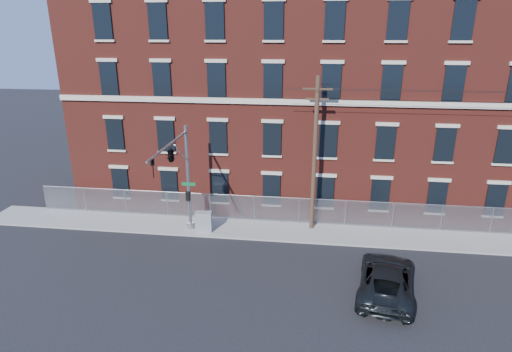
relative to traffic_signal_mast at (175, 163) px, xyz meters
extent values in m
plane|color=black|center=(6.00, -2.18, -5.39)|extent=(140.00, 140.00, 0.00)
cube|color=gray|center=(18.00, 2.82, -5.33)|extent=(65.00, 3.00, 0.12)
cube|color=maroon|center=(18.00, 11.82, 2.61)|extent=(55.00, 14.00, 16.00)
cube|color=#BEB49E|center=(18.00, 4.74, 2.91)|extent=(55.00, 0.18, 0.35)
cube|color=black|center=(-5.83, 4.76, -3.19)|extent=(1.20, 0.10, 2.20)
cube|color=black|center=(-5.83, 4.76, 0.41)|extent=(1.20, 0.10, 2.20)
cube|color=black|center=(-5.83, 4.76, 4.21)|extent=(1.20, 0.10, 2.20)
cube|color=black|center=(-5.83, 4.76, 7.81)|extent=(1.20, 0.10, 2.20)
cube|color=black|center=(-2.17, 4.76, -3.19)|extent=(1.20, 0.10, 2.20)
cube|color=black|center=(-2.17, 4.76, 0.41)|extent=(1.20, 0.10, 2.20)
cube|color=black|center=(-2.17, 4.76, 4.21)|extent=(1.20, 0.10, 2.20)
cube|color=black|center=(-2.17, 4.76, 7.81)|extent=(1.20, 0.10, 2.20)
cube|color=black|center=(1.50, 4.76, -3.19)|extent=(1.20, 0.10, 2.20)
cube|color=black|center=(1.50, 4.76, 0.41)|extent=(1.20, 0.10, 2.20)
cube|color=black|center=(1.50, 4.76, 4.21)|extent=(1.20, 0.10, 2.20)
cube|color=black|center=(1.50, 4.76, 7.81)|extent=(1.20, 0.10, 2.20)
cube|color=black|center=(5.17, 4.76, -3.19)|extent=(1.20, 0.10, 2.20)
cube|color=black|center=(5.17, 4.76, 0.41)|extent=(1.20, 0.10, 2.20)
cube|color=black|center=(5.17, 4.76, 4.21)|extent=(1.20, 0.10, 2.20)
cube|color=black|center=(5.17, 4.76, 7.81)|extent=(1.20, 0.10, 2.20)
cube|color=black|center=(8.83, 4.76, -3.19)|extent=(1.20, 0.10, 2.20)
cube|color=black|center=(8.83, 4.76, 0.41)|extent=(1.20, 0.10, 2.20)
cube|color=black|center=(8.83, 4.76, 4.21)|extent=(1.20, 0.10, 2.20)
cube|color=black|center=(8.83, 4.76, 7.81)|extent=(1.20, 0.10, 2.20)
cube|color=black|center=(12.50, 4.76, -3.19)|extent=(1.20, 0.10, 2.20)
cube|color=black|center=(12.50, 4.76, 0.41)|extent=(1.20, 0.10, 2.20)
cube|color=black|center=(12.50, 4.76, 4.21)|extent=(1.20, 0.10, 2.20)
cube|color=black|center=(12.50, 4.76, 7.81)|extent=(1.20, 0.10, 2.20)
cube|color=black|center=(16.17, 4.76, -3.19)|extent=(1.20, 0.10, 2.20)
cube|color=black|center=(16.17, 4.76, 0.41)|extent=(1.20, 0.10, 2.20)
cube|color=black|center=(16.17, 4.76, 4.21)|extent=(1.20, 0.10, 2.20)
cube|color=black|center=(16.17, 4.76, 7.81)|extent=(1.20, 0.10, 2.20)
cube|color=black|center=(19.83, 4.76, -3.19)|extent=(1.20, 0.10, 2.20)
cube|color=black|center=(19.83, 4.76, 0.41)|extent=(1.20, 0.10, 2.20)
cube|color=#A5A8AD|center=(18.00, 4.12, -4.37)|extent=(59.00, 0.02, 1.80)
cylinder|color=#9EA0A5|center=(18.00, 4.12, -3.47)|extent=(59.00, 0.04, 0.04)
cylinder|color=#9EA0A5|center=(-11.50, 4.12, -4.37)|extent=(0.06, 0.06, 1.85)
cylinder|color=#9EA0A5|center=(-8.39, 4.12, -4.37)|extent=(0.06, 0.06, 1.85)
cylinder|color=#9EA0A5|center=(-5.29, 4.12, -4.37)|extent=(0.06, 0.06, 1.85)
cylinder|color=#9EA0A5|center=(-2.18, 4.12, -4.37)|extent=(0.06, 0.06, 1.85)
cylinder|color=#9EA0A5|center=(0.92, 4.12, -4.37)|extent=(0.06, 0.06, 1.85)
cylinder|color=#9EA0A5|center=(4.03, 4.12, -4.37)|extent=(0.06, 0.06, 1.85)
cylinder|color=#9EA0A5|center=(7.13, 4.12, -4.37)|extent=(0.06, 0.06, 1.85)
cylinder|color=#9EA0A5|center=(10.24, 4.12, -4.37)|extent=(0.06, 0.06, 1.85)
cylinder|color=#9EA0A5|center=(13.34, 4.12, -4.37)|extent=(0.06, 0.06, 1.85)
cylinder|color=#9EA0A5|center=(16.45, 4.12, -4.37)|extent=(0.06, 0.06, 1.85)
cylinder|color=#9EA0A5|center=(19.55, 4.12, -4.37)|extent=(0.06, 0.06, 1.85)
cylinder|color=#9EA0A5|center=(0.00, 2.32, -1.77)|extent=(0.22, 0.22, 7.00)
cylinder|color=#9EA0A5|center=(0.00, 2.32, -5.07)|extent=(0.50, 0.50, 0.40)
cylinder|color=#9EA0A5|center=(0.00, -0.93, 1.33)|extent=(0.14, 6.50, 0.14)
cylinder|color=#9EA0A5|center=(0.00, 1.12, 0.33)|extent=(0.08, 2.18, 1.56)
cube|color=#0C592D|center=(0.05, 2.17, -2.07)|extent=(0.90, 0.03, 0.22)
cube|color=black|center=(0.00, 2.07, -2.87)|extent=(0.25, 0.25, 0.60)
imported|color=black|center=(0.00, -3.48, 0.78)|extent=(0.16, 0.20, 1.00)
imported|color=black|center=(0.00, -0.68, 0.78)|extent=(0.53, 2.48, 1.00)
cylinder|color=#443022|center=(8.00, 3.42, -0.27)|extent=(0.28, 0.28, 10.00)
cube|color=#443022|center=(8.00, 3.42, 3.93)|extent=(1.80, 0.12, 0.12)
cube|color=#443022|center=(8.00, 3.42, 3.33)|extent=(1.40, 0.12, 0.12)
imported|color=black|center=(11.78, -3.38, -4.59)|extent=(3.67, 6.11, 1.59)
cube|color=gray|center=(0.97, 2.02, -4.59)|extent=(1.11, 0.62, 1.35)
camera|label=1|loc=(7.60, -22.48, 7.23)|focal=29.60mm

